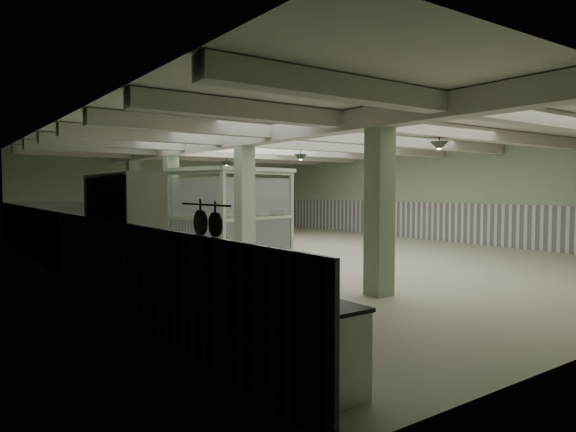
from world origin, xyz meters
TOP-DOWN VIEW (x-y plane):
  - floor at (0.00, 0.00)m, footprint 20.00×20.00m
  - ceiling at (0.00, 0.00)m, footprint 14.00×20.00m
  - wall_back at (0.00, 10.00)m, footprint 14.00×0.02m
  - wall_left at (-7.00, 0.00)m, footprint 0.02×20.00m
  - wall_right at (7.00, 0.00)m, footprint 0.02×20.00m
  - wainscot_left at (-6.97, 0.00)m, footprint 0.05×19.90m
  - wainscot_right at (6.97, 0.00)m, footprint 0.05×19.90m
  - wainscot_back at (0.00, 9.97)m, footprint 13.90×0.05m
  - girder at (-2.50, 0.00)m, footprint 0.45×19.90m
  - beam_a at (0.00, -7.50)m, footprint 13.90×0.35m
  - beam_b at (0.00, -5.00)m, footprint 13.90×0.35m
  - beam_c at (0.00, -2.50)m, footprint 13.90×0.35m
  - beam_d at (0.00, 0.00)m, footprint 13.90×0.35m
  - beam_e at (0.00, 2.50)m, footprint 13.90×0.35m
  - beam_f at (0.00, 5.00)m, footprint 13.90×0.35m
  - beam_g at (0.00, 7.50)m, footprint 13.90×0.35m
  - column_a at (-2.50, -6.00)m, footprint 0.42×0.42m
  - column_b at (-2.50, -1.00)m, footprint 0.42×0.42m
  - column_c at (-2.50, 4.00)m, footprint 0.42×0.42m
  - column_d at (-2.50, 8.00)m, footprint 0.42×0.42m
  - hook_rail at (-6.93, -7.60)m, footprint 0.02×1.20m
  - pendant_front at (0.50, -5.00)m, footprint 0.44×0.44m
  - pendant_mid at (0.50, 0.50)m, footprint 0.44×0.44m
  - pendant_back at (0.50, 5.50)m, footprint 0.44×0.44m
  - prep_counter at (-6.54, -7.00)m, footprint 0.87×5.00m
  - pitcher_near at (-6.41, -6.10)m, footprint 0.19×0.21m
  - pitcher_far at (-6.49, -7.72)m, footprint 0.23×0.25m
  - veg_colander at (-6.54, -5.11)m, footprint 0.46×0.46m
  - orange_bowl at (-6.49, -7.22)m, footprint 0.27×0.27m
  - skillet_near at (-6.88, -7.76)m, footprint 0.04×0.28m
  - skillet_far at (-6.88, -7.38)m, footprint 0.04×0.30m
  - walkin_cooler at (-6.62, -3.69)m, footprint 1.06×2.64m
  - guard_booth at (-1.15, 2.14)m, footprint 3.96×3.58m
  - filing_cabinet at (0.62, 1.81)m, footprint 0.57×0.70m

SIDE VIEW (x-z plane):
  - floor at x=0.00m, z-range 0.00..0.00m
  - prep_counter at x=-6.54m, z-range 0.01..0.92m
  - filing_cabinet at x=0.62m, z-range 0.00..1.33m
  - wainscot_left at x=-6.97m, z-range 0.00..1.50m
  - wainscot_right at x=6.97m, z-range 0.00..1.50m
  - wainscot_back at x=0.00m, z-range 0.00..1.50m
  - orange_bowl at x=-6.49m, z-range 0.90..0.99m
  - veg_colander at x=-6.54m, z-range 0.90..1.10m
  - pitcher_near at x=-6.41m, z-range 0.90..1.14m
  - pitcher_far at x=-6.49m, z-range 0.90..1.19m
  - walkin_cooler at x=-6.62m, z-range 0.00..2.42m
  - skillet_near at x=-6.88m, z-range 1.49..1.77m
  - skillet_far at x=-6.88m, z-range 1.48..1.78m
  - wall_back at x=0.00m, z-range 0.00..3.60m
  - wall_left at x=-7.00m, z-range 0.00..3.60m
  - wall_right at x=7.00m, z-range 0.00..3.60m
  - column_a at x=-2.50m, z-range 0.00..3.60m
  - column_b at x=-2.50m, z-range 0.00..3.60m
  - column_c at x=-2.50m, z-range 0.00..3.60m
  - column_d at x=-2.50m, z-range 0.00..3.60m
  - guard_booth at x=-1.15m, z-range 0.46..3.18m
  - hook_rail at x=-6.93m, z-range 1.84..1.86m
  - pendant_front at x=0.50m, z-range 2.94..3.16m
  - pendant_mid at x=0.50m, z-range 2.94..3.16m
  - pendant_back at x=0.50m, z-range 2.94..3.16m
  - girder at x=-2.50m, z-range 3.18..3.58m
  - beam_a at x=0.00m, z-range 3.26..3.58m
  - beam_b at x=0.00m, z-range 3.26..3.58m
  - beam_c at x=0.00m, z-range 3.26..3.58m
  - beam_d at x=0.00m, z-range 3.26..3.58m
  - beam_e at x=0.00m, z-range 3.26..3.58m
  - beam_f at x=0.00m, z-range 3.26..3.58m
  - beam_g at x=0.00m, z-range 3.26..3.58m
  - ceiling at x=0.00m, z-range 3.59..3.61m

